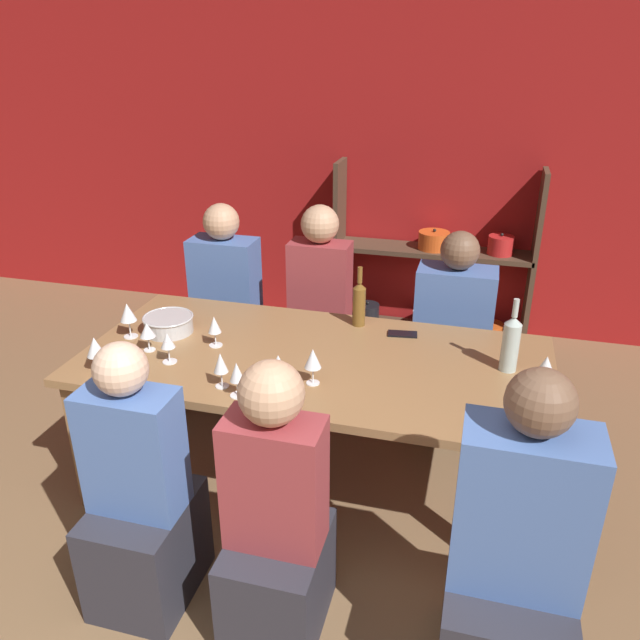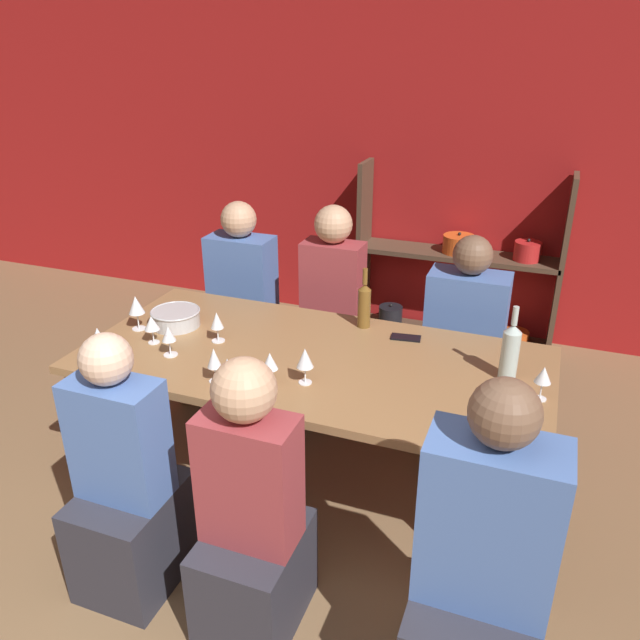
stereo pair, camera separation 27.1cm
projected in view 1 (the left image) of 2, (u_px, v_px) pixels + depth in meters
The scene contains 23 objects.
wall_back_red at pixel (372, 153), 4.73m from camera, with size 8.80×0.06×2.70m.
shelf_unit at pixel (433, 279), 4.79m from camera, with size 1.49×0.30×1.32m.
dining_table at pixel (315, 371), 3.03m from camera, with size 2.24×1.06×0.75m.
mixing_bowl at pixel (169, 323), 3.23m from camera, with size 0.26×0.26×0.09m.
wine_bottle_green at pixel (511, 343), 2.82m from camera, with size 0.08×0.08×0.35m.
wine_bottle_dark at pixel (359, 303), 3.28m from camera, with size 0.07×0.07×0.33m.
wine_glass_empty_a at pixel (221, 364), 2.69m from camera, with size 0.06×0.06×0.17m.
wine_glass_red_a at pixel (168, 342), 2.91m from camera, with size 0.07×0.07×0.15m.
wine_glass_white_a at pixel (147, 331), 3.02m from camera, with size 0.08×0.08×0.15m.
wine_glass_red_b at pixel (95, 347), 2.82m from camera, with size 0.08×0.08×0.17m.
wine_glass_red_c at pixel (128, 313), 3.14m from camera, with size 0.08×0.08×0.19m.
wine_glass_white_b at pixel (546, 365), 2.69m from camera, with size 0.07×0.07×0.15m.
wine_glass_red_d at pixel (237, 373), 2.63m from camera, with size 0.07×0.07×0.16m.
wine_glass_empty_b at pixel (278, 364), 2.68m from camera, with size 0.07×0.07×0.16m.
wine_glass_red_e at pixel (214, 326), 3.06m from camera, with size 0.07×0.07×0.16m.
wine_glass_empty_c at pixel (313, 359), 2.72m from camera, with size 0.08×0.08×0.17m.
cell_phone at pixel (403, 334), 3.22m from camera, with size 0.16×0.09×0.01m.
person_near_a at pixel (276, 534), 2.34m from camera, with size 0.36×0.45×1.18m.
person_far_a at pixel (320, 328), 3.92m from camera, with size 0.37×0.46×1.27m.
person_near_b at pixel (142, 509), 2.48m from camera, with size 0.37×0.46×1.17m.
person_far_b at pixel (450, 352), 3.75m from camera, with size 0.45×0.56×1.17m.
person_near_c at pixel (510, 580), 2.11m from camera, with size 0.42×0.53×1.28m.
person_far_c at pixel (228, 319), 4.12m from camera, with size 0.42×0.53×1.23m.
Camera 1 is at (0.88, -0.94, 2.15)m, focal length 35.00 mm.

